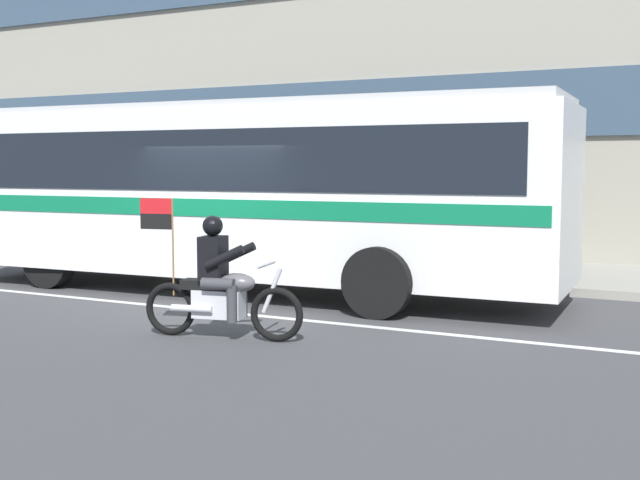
# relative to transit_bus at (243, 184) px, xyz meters

# --- Properties ---
(ground_plane) EXTENTS (60.00, 60.00, 0.00)m
(ground_plane) POSITION_rel_transit_bus_xyz_m (0.23, -1.19, -1.88)
(ground_plane) COLOR #3D3D3F
(sidewalk_curb) EXTENTS (28.00, 3.80, 0.15)m
(sidewalk_curb) POSITION_rel_transit_bus_xyz_m (0.23, 3.91, -1.81)
(sidewalk_curb) COLOR gray
(sidewalk_curb) RESTS_ON ground_plane
(lane_center_stripe) EXTENTS (26.60, 0.14, 0.01)m
(lane_center_stripe) POSITION_rel_transit_bus_xyz_m (0.23, -1.79, -1.88)
(lane_center_stripe) COLOR silver
(lane_center_stripe) RESTS_ON ground_plane
(office_building_facade) EXTENTS (28.00, 0.89, 10.04)m
(office_building_facade) POSITION_rel_transit_bus_xyz_m (0.23, 6.19, 3.14)
(office_building_facade) COLOR gray
(office_building_facade) RESTS_ON ground_plane
(transit_bus) EXTENTS (11.03, 3.01, 3.22)m
(transit_bus) POSITION_rel_transit_bus_xyz_m (0.00, 0.00, 0.00)
(transit_bus) COLOR white
(transit_bus) RESTS_ON ground_plane
(motorcycle_with_rider) EXTENTS (2.16, 0.75, 1.78)m
(motorcycle_with_rider) POSITION_rel_transit_bus_xyz_m (1.75, -3.32, -1.22)
(motorcycle_with_rider) COLOR black
(motorcycle_with_rider) RESTS_ON ground_plane
(fire_hydrant) EXTENTS (0.22, 0.30, 0.75)m
(fire_hydrant) POSITION_rel_transit_bus_xyz_m (1.31, 2.90, -1.36)
(fire_hydrant) COLOR red
(fire_hydrant) RESTS_ON sidewalk_curb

